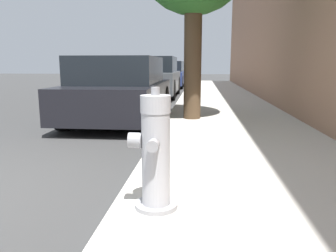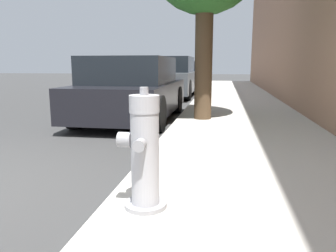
{
  "view_description": "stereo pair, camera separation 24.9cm",
  "coord_description": "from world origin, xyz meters",
  "px_view_note": "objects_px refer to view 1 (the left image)",
  "views": [
    {
      "loc": [
        2.3,
        -2.51,
        1.23
      ],
      "look_at": [
        1.95,
        1.05,
        0.55
      ],
      "focal_mm": 35.0,
      "sensor_mm": 36.0,
      "label": 1
    },
    {
      "loc": [
        2.54,
        -2.48,
        1.23
      ],
      "look_at": [
        1.95,
        1.05,
        0.55
      ],
      "focal_mm": 35.0,
      "sensor_mm": 36.0,
      "label": 2
    }
  ],
  "objects_px": {
    "parked_car_mid": "(153,78)",
    "parked_car_far": "(168,75)",
    "fire_hydrant": "(155,154)",
    "parked_car_near": "(120,90)"
  },
  "relations": [
    {
      "from": "fire_hydrant",
      "to": "parked_car_far",
      "type": "distance_m",
      "value": 15.66
    },
    {
      "from": "fire_hydrant",
      "to": "parked_car_near",
      "type": "xyz_separation_m",
      "value": [
        -1.41,
        4.67,
        0.11
      ]
    },
    {
      "from": "parked_car_mid",
      "to": "parked_car_far",
      "type": "distance_m",
      "value": 5.42
    },
    {
      "from": "parked_car_near",
      "to": "parked_car_far",
      "type": "xyz_separation_m",
      "value": [
        -0.03,
        10.92,
        0.0
      ]
    },
    {
      "from": "fire_hydrant",
      "to": "parked_car_near",
      "type": "relative_size",
      "value": 0.24
    },
    {
      "from": "fire_hydrant",
      "to": "parked_car_near",
      "type": "distance_m",
      "value": 4.88
    },
    {
      "from": "fire_hydrant",
      "to": "parked_car_near",
      "type": "bearing_deg",
      "value": 106.77
    },
    {
      "from": "parked_car_far",
      "to": "parked_car_near",
      "type": "bearing_deg",
      "value": -89.87
    },
    {
      "from": "parked_car_near",
      "to": "parked_car_far",
      "type": "distance_m",
      "value": 10.92
    },
    {
      "from": "fire_hydrant",
      "to": "parked_car_near",
      "type": "height_order",
      "value": "parked_car_near"
    }
  ]
}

